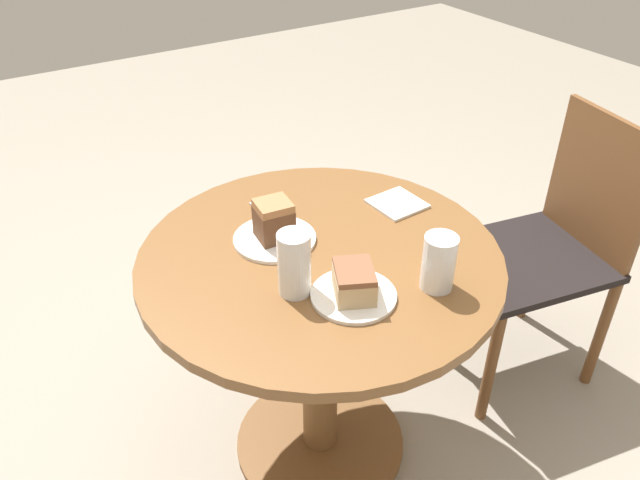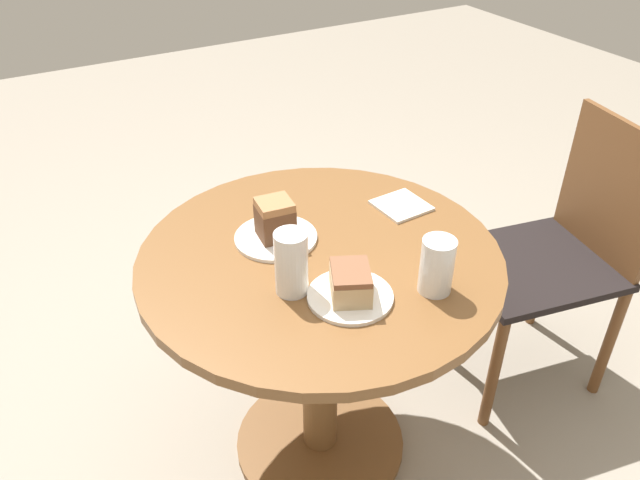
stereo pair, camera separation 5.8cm
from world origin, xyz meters
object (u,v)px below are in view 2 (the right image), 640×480
at_px(plate_far, 350,296).
at_px(glass_water, 437,268).
at_px(chair, 554,254).
at_px(cake_slice_near, 275,219).
at_px(cake_slice_far, 351,282).
at_px(glass_lemonade, 291,266).
at_px(plate_near, 276,238).

height_order(plate_far, glass_water, glass_water).
distance_m(chair, cake_slice_near, 0.96).
bearing_deg(glass_water, plate_far, -110.20).
height_order(cake_slice_near, cake_slice_far, cake_slice_near).
height_order(chair, plate_far, chair).
relative_size(cake_slice_near, glass_lemonade, 0.66).
distance_m(chair, glass_water, 0.76).
height_order(chair, cake_slice_far, chair).
distance_m(cake_slice_far, glass_lemonade, 0.14).
relative_size(plate_near, cake_slice_far, 1.57).
distance_m(plate_far, cake_slice_near, 0.30).
bearing_deg(cake_slice_near, cake_slice_far, 8.00).
relative_size(chair, cake_slice_near, 8.79).
bearing_deg(plate_far, glass_lemonade, -131.45).
bearing_deg(chair, plate_near, -90.05).
bearing_deg(cake_slice_near, plate_far, 8.00).
xyz_separation_m(chair, plate_near, (-0.17, -0.89, 0.26)).
distance_m(cake_slice_near, cake_slice_far, 0.30).
height_order(plate_near, cake_slice_far, cake_slice_far).
distance_m(chair, cake_slice_far, 0.91).
bearing_deg(glass_lemonade, cake_slice_near, 163.85).
relative_size(chair, plate_near, 4.28).
height_order(plate_near, cake_slice_near, cake_slice_near).
xyz_separation_m(cake_slice_near, cake_slice_far, (0.29, 0.04, -0.02)).
bearing_deg(cake_slice_near, plate_near, 135.00).
height_order(glass_lemonade, glass_water, glass_lemonade).
bearing_deg(chair, glass_water, -63.13).
xyz_separation_m(plate_far, glass_water, (0.07, 0.18, 0.06)).
xyz_separation_m(cake_slice_near, glass_water, (0.36, 0.23, 0.00)).
height_order(plate_near, glass_water, glass_water).
bearing_deg(cake_slice_far, chair, 98.30).
xyz_separation_m(plate_near, cake_slice_far, (0.29, 0.04, 0.04)).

